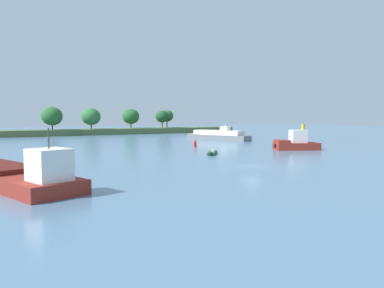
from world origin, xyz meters
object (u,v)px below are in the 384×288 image
(tugboat, at_px, (296,143))
(small_motorboat, at_px, (212,153))
(white_riverboat, at_px, (218,135))
(fishing_skiff, at_px, (305,146))
(channel_buoy_red, at_px, (195,144))

(tugboat, height_order, small_motorboat, tugboat)
(tugboat, relative_size, small_motorboat, 1.91)
(white_riverboat, bearing_deg, tugboat, -95.53)
(tugboat, relative_size, white_riverboat, 0.50)
(small_motorboat, bearing_deg, tugboat, -2.40)
(tugboat, distance_m, small_motorboat, 19.77)
(fishing_skiff, relative_size, small_motorboat, 1.08)
(white_riverboat, bearing_deg, fishing_skiff, -83.87)
(white_riverboat, relative_size, channel_buoy_red, 10.18)
(small_motorboat, distance_m, channel_buoy_red, 15.70)
(tugboat, height_order, fishing_skiff, tugboat)
(tugboat, xyz_separation_m, fishing_skiff, (6.47, 3.59, -1.14))
(tugboat, bearing_deg, channel_buoy_red, 133.16)
(fishing_skiff, distance_m, channel_buoy_red, 24.40)
(fishing_skiff, bearing_deg, white_riverboat, 96.13)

